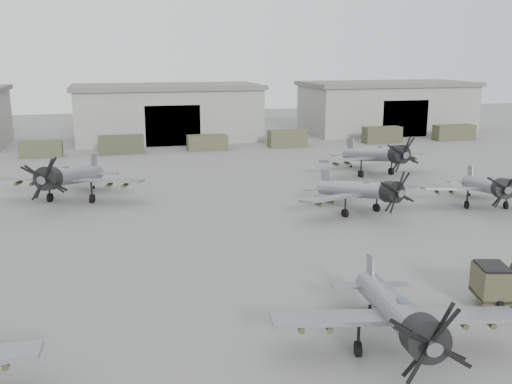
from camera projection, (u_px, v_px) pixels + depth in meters
ground at (287, 288)px, 32.86m from camera, size 220.00×220.00×0.00m
hangar_center at (168, 112)px, 90.11m from camera, size 29.00×14.80×8.70m
hangar_right at (386, 107)px, 99.52m from camera, size 29.00×14.80×8.70m
support_truck_2 at (41, 149)px, 75.16m from camera, size 5.37×2.20×2.13m
support_truck_3 at (121, 145)px, 77.68m from camera, size 6.05×2.20×2.50m
support_truck_4 at (207, 143)px, 80.66m from camera, size 5.61×2.20×2.17m
support_truck_5 at (287, 139)px, 83.56m from camera, size 5.52×2.20×2.47m
support_truck_6 at (382, 135)px, 87.35m from camera, size 5.87×2.20×2.49m
support_truck_7 at (454, 132)px, 90.47m from camera, size 6.61×2.20×2.40m
aircraft_near_1 at (398, 313)px, 25.01m from camera, size 11.31×10.18×4.49m
aircraft_mid_2 at (363, 191)px, 47.69m from camera, size 11.43×10.29×4.56m
aircraft_mid_3 at (489, 186)px, 49.45m from camera, size 11.18×10.07×4.48m
aircraft_far_0 at (69, 177)px, 51.49m from camera, size 13.17×11.89×5.32m
aircraft_far_1 at (378, 155)px, 62.97m from camera, size 13.22×11.90×5.26m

